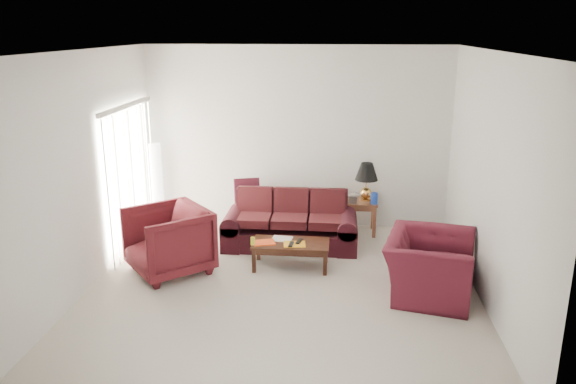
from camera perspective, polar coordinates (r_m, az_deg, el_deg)
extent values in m
plane|color=#BDB3A1|center=(7.42, -0.60, -9.67)|extent=(5.00, 5.00, 0.00)
cube|color=silver|center=(8.79, -15.65, 1.42)|extent=(0.10, 2.00, 2.16)
cube|color=black|center=(9.25, -4.20, 0.13)|extent=(0.45, 0.31, 0.43)
cube|color=#B4B5B9|center=(9.00, 6.64, -0.81)|extent=(0.14, 0.09, 0.13)
cylinder|color=#18379F|center=(9.04, 8.75, -0.64)|extent=(0.12, 0.12, 0.18)
cube|color=silver|center=(9.33, 6.82, -0.12)|extent=(0.18, 0.19, 0.05)
imported|color=#410F14|center=(7.85, -12.06, -4.86)|extent=(1.41, 1.41, 0.92)
imported|color=#3E0E18|center=(7.31, 14.14, -7.30)|extent=(1.28, 1.39, 0.77)
cube|color=#BC3912|center=(7.84, -2.44, -5.16)|extent=(0.35, 0.30, 0.02)
cube|color=white|center=(7.97, -0.61, -4.77)|extent=(0.30, 0.24, 0.02)
cube|color=gold|center=(7.78, 0.67, -5.33)|extent=(0.32, 0.25, 0.02)
cube|color=black|center=(7.72, 0.32, -5.32)|extent=(0.07, 0.19, 0.02)
cube|color=black|center=(7.83, 1.14, -5.01)|extent=(0.09, 0.19, 0.02)
cylinder|color=#CFD72F|center=(7.78, -3.60, -4.99)|extent=(0.07, 0.07, 0.11)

